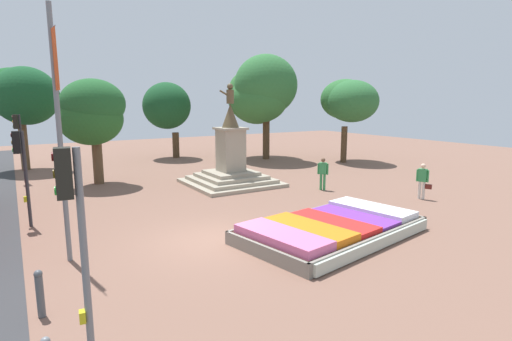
# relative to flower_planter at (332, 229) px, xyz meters

# --- Properties ---
(ground_plane) EXTENTS (74.55, 74.55, 0.00)m
(ground_plane) POSITION_rel_flower_planter_xyz_m (-3.67, 1.79, -0.29)
(ground_plane) COLOR brown
(flower_planter) EXTENTS (6.99, 4.72, 0.68)m
(flower_planter) POSITION_rel_flower_planter_xyz_m (0.00, 0.00, 0.00)
(flower_planter) COLOR #38281C
(flower_planter) RESTS_ON ground_plane
(statue_monument) EXTENTS (4.66, 4.66, 5.53)m
(statue_monument) POSITION_rel_flower_planter_xyz_m (1.18, 9.57, 0.75)
(statue_monument) COLOR #9D937F
(statue_monument) RESTS_ON ground_plane
(traffic_light_near_crossing) EXTENTS (0.42, 0.31, 3.88)m
(traffic_light_near_crossing) POSITION_rel_flower_planter_xyz_m (-8.32, -3.08, 2.37)
(traffic_light_near_crossing) COLOR slate
(traffic_light_near_crossing) RESTS_ON ground_plane
(traffic_light_mid_block) EXTENTS (0.41, 0.30, 3.54)m
(traffic_light_mid_block) POSITION_rel_flower_planter_xyz_m (-8.84, 6.72, 2.15)
(traffic_light_mid_block) COLOR #2D2D33
(traffic_light_mid_block) RESTS_ON ground_plane
(traffic_light_far_corner) EXTENTS (0.41, 0.30, 3.87)m
(traffic_light_far_corner) POSITION_rel_flower_planter_xyz_m (-8.72, 16.22, 2.41)
(traffic_light_far_corner) COLOR #2D2D33
(traffic_light_far_corner) RESTS_ON ground_plane
(banner_pole) EXTENTS (0.14, 0.63, 7.17)m
(banner_pole) POSITION_rel_flower_planter_xyz_m (-7.92, 2.41, 3.49)
(banner_pole) COLOR slate
(banner_pole) RESTS_ON ground_plane
(pedestrian_with_handbag) EXTENTS (0.40, 0.69, 1.71)m
(pedestrian_with_handbag) POSITION_rel_flower_planter_xyz_m (7.29, 1.80, 0.67)
(pedestrian_with_handbag) COLOR beige
(pedestrian_with_handbag) RESTS_ON ground_plane
(pedestrian_near_planter) EXTENTS (0.41, 0.46, 1.70)m
(pedestrian_near_planter) POSITION_rel_flower_planter_xyz_m (4.59, 5.78, 0.69)
(pedestrian_near_planter) COLOR #338C4C
(pedestrian_near_planter) RESTS_ON ground_plane
(kerb_bollard_mid_a) EXTENTS (0.17, 0.17, 1.07)m
(kerb_bollard_mid_a) POSITION_rel_flower_planter_xyz_m (-8.84, -0.63, 0.27)
(kerb_bollard_mid_a) COLOR #4C5156
(kerb_bollard_mid_a) RESTS_ON ground_plane
(park_tree_far_left) EXTENTS (5.36, 6.72, 8.07)m
(park_tree_far_left) POSITION_rel_flower_planter_xyz_m (7.73, 16.89, 4.94)
(park_tree_far_left) COLOR #4C3823
(park_tree_far_left) RESTS_ON ground_plane
(park_tree_behind_statue) EXTENTS (3.78, 4.04, 6.09)m
(park_tree_behind_statue) POSITION_rel_flower_planter_xyz_m (1.79, 21.51, 3.91)
(park_tree_behind_statue) COLOR #4C3823
(park_tree_behind_statue) RESTS_ON ground_plane
(park_tree_far_right) EXTENTS (4.62, 4.81, 6.80)m
(park_tree_far_right) POSITION_rel_flower_planter_xyz_m (-8.41, 20.92, 4.72)
(park_tree_far_right) COLOR brown
(park_tree_far_right) RESTS_ON ground_plane
(park_tree_street_side) EXTENTS (3.52, 3.54, 5.78)m
(park_tree_street_side) POSITION_rel_flower_planter_xyz_m (-5.26, 13.34, 3.67)
(park_tree_street_side) COLOR brown
(park_tree_street_side) RESTS_ON ground_plane
(park_tree_distant) EXTENTS (3.96, 4.72, 6.26)m
(park_tree_distant) POSITION_rel_flower_planter_xyz_m (12.86, 12.56, 4.35)
(park_tree_distant) COLOR #4C3823
(park_tree_distant) RESTS_ON ground_plane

